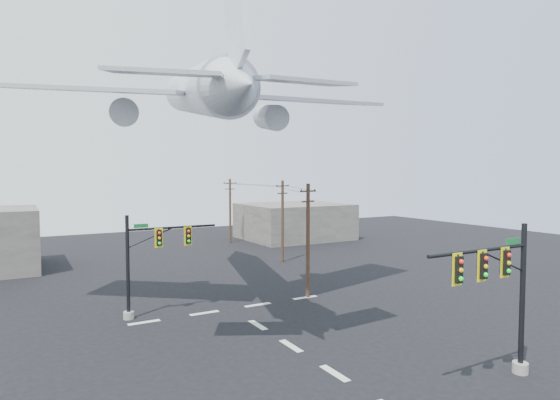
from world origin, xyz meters
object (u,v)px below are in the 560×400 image
signal_mast_near (503,294)px  utility_pole_c (230,209)px  utility_pole_a (308,238)px  utility_pole_b (283,219)px  signal_mast_far (148,262)px  airliner (200,92)px

signal_mast_near → utility_pole_c: (6.33, 45.23, 0.54)m
utility_pole_a → utility_pole_b: (5.36, 13.22, 0.01)m
utility_pole_b → utility_pole_c: utility_pole_c is taller
signal_mast_far → utility_pole_b: size_ratio=0.78×
signal_mast_far → utility_pole_c: bearing=57.3°
utility_pole_b → airliner: size_ratio=0.29×
signal_mast_near → utility_pole_b: utility_pole_b is taller
utility_pole_c → signal_mast_near: bearing=-86.2°
signal_mast_near → utility_pole_a: (0.21, 16.35, 0.52)m
signal_mast_near → signal_mast_far: (-11.47, 17.49, -0.39)m
signal_mast_near → utility_pole_a: size_ratio=0.82×
airliner → signal_mast_near: bearing=-147.6°
utility_pole_c → signal_mast_far: bearing=-111.0°
utility_pole_c → utility_pole_b: bearing=-81.1°
utility_pole_a → utility_pole_b: bearing=51.5°
utility_pole_b → signal_mast_near: bearing=-112.8°
utility_pole_a → utility_pole_c: bearing=61.6°
signal_mast_far → airliner: (4.25, 1.55, 11.57)m
utility_pole_b → utility_pole_c: (0.76, 15.66, 0.00)m
signal_mast_near → airliner: 23.23m
signal_mast_far → utility_pole_c: (17.80, 27.73, 0.93)m
signal_mast_far → airliner: 12.42m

